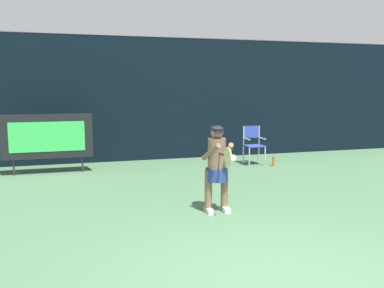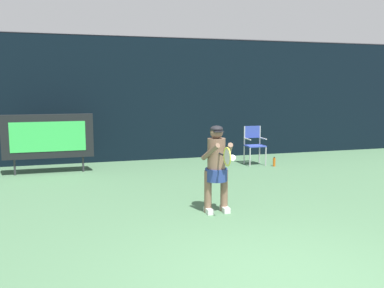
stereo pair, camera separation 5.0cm
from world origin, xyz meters
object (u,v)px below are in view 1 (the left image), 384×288
Objects in this scene: tennis_player at (217,165)px; umpire_chair at (253,143)px; water_bottle at (273,162)px; tennis_ball_loose at (224,180)px; scoreboard at (47,136)px; tennis_racket at (227,156)px.

umpire_chair is at bearing 57.53° from tennis_player.
umpire_chair is at bearing 131.82° from water_bottle.
tennis_player reaches higher than water_bottle.
water_bottle is at bearing -48.18° from umpire_chair.
umpire_chair is 0.79m from water_bottle.
tennis_player is 22.39× the size of tennis_ball_loose.
tennis_player is at bearing -114.15° from tennis_ball_loose.
scoreboard is at bearing 172.85° from water_bottle.
scoreboard is 3.65× the size of tennis_racket.
umpire_chair is (5.51, -0.29, -0.33)m from scoreboard.
tennis_ball_loose is at bearing -145.27° from water_bottle.
tennis_racket is at bearing -126.19° from water_bottle.
water_bottle is at bearing 50.28° from tennis_player.
scoreboard is at bearing 124.16° from tennis_player.
scoreboard reaches higher than tennis_ball_loose.
tennis_player is at bearing 95.57° from tennis_racket.
tennis_ball_loose is at bearing -28.37° from scoreboard.
water_bottle is at bearing 59.58° from tennis_racket.
tennis_racket is (-2.57, -4.53, 0.45)m from umpire_chair.
scoreboard is 5.64m from tennis_racket.
umpire_chair is 15.88× the size of tennis_ball_loose.
scoreboard is 4.56m from tennis_ball_loose.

